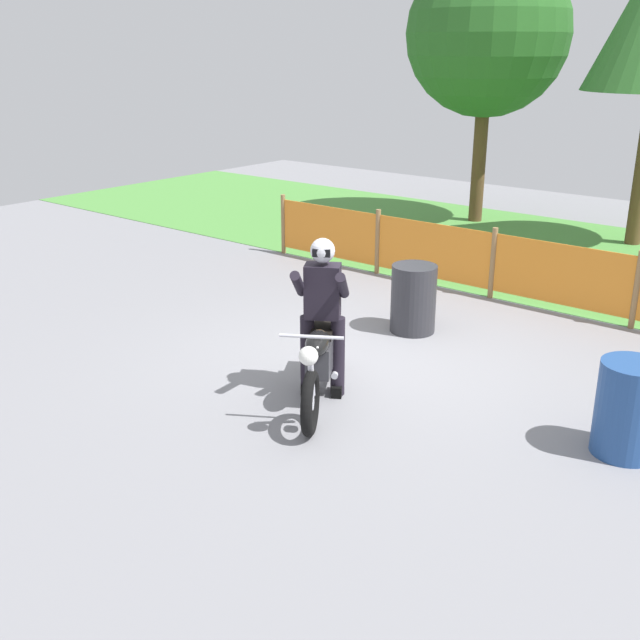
{
  "coord_description": "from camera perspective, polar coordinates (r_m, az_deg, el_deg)",
  "views": [
    {
      "loc": [
        4.69,
        -6.65,
        3.47
      ],
      "look_at": [
        0.23,
        -1.15,
        0.9
      ],
      "focal_mm": 42.27,
      "sensor_mm": 36.0,
      "label": 1
    }
  ],
  "objects": [
    {
      "name": "ground",
      "position": [
        8.85,
        3.56,
        -3.25
      ],
      "size": [
        24.0,
        24.0,
        0.02
      ],
      "primitive_type": "cube",
      "color": "gray"
    },
    {
      "name": "motorcycle_lead",
      "position": [
        7.68,
        0.0,
        -3.06
      ],
      "size": [
        1.16,
        1.8,
        0.97
      ],
      "rotation": [
        0.0,
        0.0,
        -1.02
      ],
      "color": "black",
      "rests_on": "ground"
    },
    {
      "name": "grass_verge",
      "position": [
        13.97,
        18.22,
        4.56
      ],
      "size": [
        24.0,
        5.85,
        0.01
      ],
      "primitive_type": "cube",
      "color": "#4C8C3D",
      "rests_on": "ground"
    },
    {
      "name": "spare_drum",
      "position": [
        7.29,
        22.32,
        -6.24
      ],
      "size": [
        0.58,
        0.58,
        0.88
      ],
      "primitive_type": "cylinder",
      "color": "navy",
      "rests_on": "ground"
    },
    {
      "name": "oil_drum",
      "position": [
        9.72,
        7.09,
        1.62
      ],
      "size": [
        0.58,
        0.58,
        0.88
      ],
      "primitive_type": "cylinder",
      "color": "#2D2D33",
      "rests_on": "ground"
    },
    {
      "name": "barrier_fence",
      "position": [
        11.22,
        12.95,
        4.29
      ],
      "size": [
        8.21,
        0.08,
        1.05
      ],
      "color": "olive",
      "rests_on": "ground"
    },
    {
      "name": "tree_leftmost",
      "position": [
        16.11,
        12.6,
        20.38
      ],
      "size": [
        3.22,
        3.22,
        5.34
      ],
      "color": "brown",
      "rests_on": "ground"
    },
    {
      "name": "rider_lead",
      "position": [
        7.71,
        0.2,
        0.88
      ],
      "size": [
        0.71,
        0.79,
        1.69
      ],
      "rotation": [
        0.0,
        0.0,
        -1.02
      ],
      "color": "black",
      "rests_on": "ground"
    }
  ]
}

